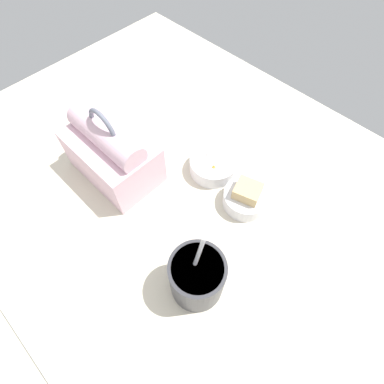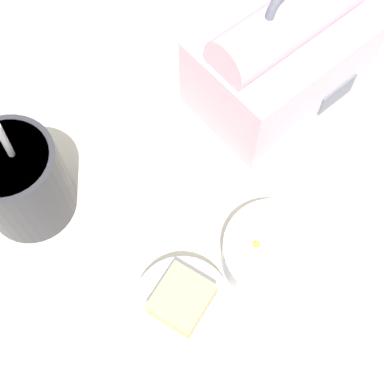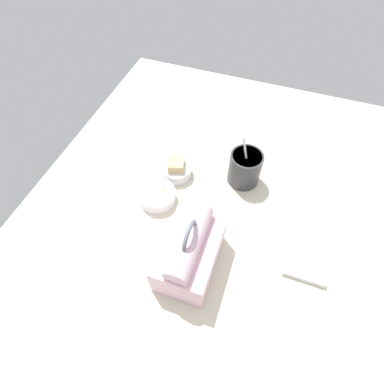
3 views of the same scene
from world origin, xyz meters
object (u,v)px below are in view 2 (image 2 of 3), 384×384
at_px(bento_bowl_sandwich, 182,306).
at_px(bento_bowl_snacks, 274,252).
at_px(lunch_bag, 282,55).
at_px(soup_cup, 20,181).

height_order(bento_bowl_sandwich, bento_bowl_snacks, bento_bowl_sandwich).
height_order(lunch_bag, bento_bowl_snacks, lunch_bag).
xyz_separation_m(bento_bowl_sandwich, bento_bowl_snacks, (0.12, -0.02, -0.00)).
bearing_deg(lunch_bag, bento_bowl_sandwich, -152.23).
bearing_deg(bento_bowl_sandwich, soup_cup, 103.80).
height_order(lunch_bag, bento_bowl_sandwich, lunch_bag).
xyz_separation_m(lunch_bag, bento_bowl_snacks, (-0.17, -0.17, -0.05)).
bearing_deg(soup_cup, bento_bowl_sandwich, -76.20).
relative_size(soup_cup, bento_bowl_sandwich, 1.86).
bearing_deg(lunch_bag, soup_cup, 168.76).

